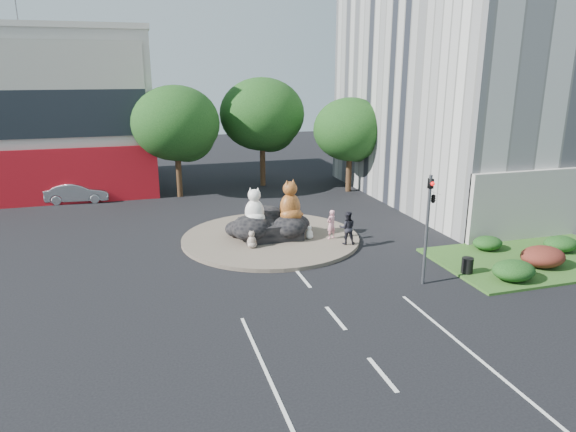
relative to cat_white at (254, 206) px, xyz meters
name	(u,v)px	position (x,y,z in m)	size (l,w,h in m)	color
ground	(336,318)	(0.95, -9.80, -2.12)	(120.00, 120.00, 0.00)	black
roundabout_island	(271,238)	(0.95, 0.20, -2.02)	(10.00, 10.00, 0.20)	brown
rock_plinth	(270,229)	(0.95, 0.20, -1.47)	(3.20, 2.60, 0.90)	black
grass_verge	(535,259)	(12.95, -6.80, -2.06)	(10.00, 6.00, 0.12)	#2F4D19
tree_left	(177,127)	(-2.98, 12.27, 3.13)	(6.46, 6.46, 8.27)	#382314
tree_mid	(263,118)	(4.02, 14.27, 3.44)	(6.84, 6.84, 8.76)	#382314
tree_right	(351,132)	(10.02, 10.27, 2.51)	(5.70, 5.70, 7.30)	#382314
hedge_near_green	(514,270)	(9.95, -8.80, -1.55)	(2.00, 1.60, 0.90)	#113310
hedge_red	(543,257)	(12.45, -7.80, -1.51)	(2.20, 1.76, 0.99)	#531E16
hedge_mid_green	(561,244)	(14.95, -6.30, -1.60)	(1.80, 1.44, 0.81)	#113310
hedge_back_green	(488,243)	(11.45, -5.00, -1.64)	(1.60, 1.28, 0.72)	#113310
traffic_light	(431,206)	(6.05, -7.80, 1.50)	(0.44, 1.24, 5.00)	#595B60
street_lamp	(494,155)	(13.77, -1.80, 2.43)	(2.34, 0.22, 8.06)	#595B60
cat_white	(254,206)	(0.00, 0.00, 0.00)	(1.23, 1.06, 2.05)	white
cat_tabby	(290,200)	(2.02, -0.05, 0.16)	(1.42, 1.23, 2.37)	#B88026
kitten_calico	(252,239)	(-0.48, -1.34, -1.45)	(0.57, 0.49, 0.95)	white
kitten_white	(309,232)	(2.94, -0.78, -1.54)	(0.46, 0.40, 0.76)	silver
pedestrian_pink	(331,224)	(4.10, -1.12, -1.10)	(0.60, 0.39, 1.65)	pink
pedestrian_dark	(347,228)	(4.58, -2.25, -1.01)	(0.89, 0.69, 1.82)	black
parked_car	(78,192)	(-10.32, 12.58, -1.39)	(1.55, 4.44, 1.46)	#9A9CA1
litter_bin	(467,265)	(8.45, -7.49, -1.63)	(0.54, 0.54, 0.74)	black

